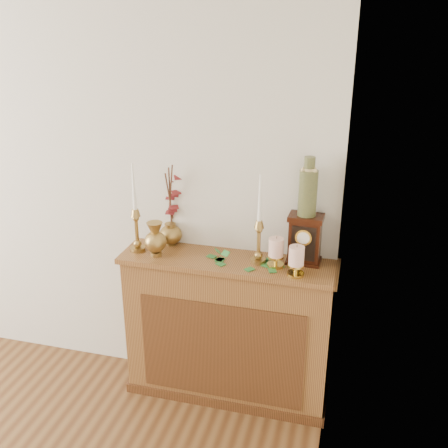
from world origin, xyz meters
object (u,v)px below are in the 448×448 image
(candlestick_center, at_px, (259,235))
(ceramic_vase, at_px, (308,190))
(candlestick_left, at_px, (136,223))
(ginger_jar, at_px, (173,207))
(bud_vase, at_px, (155,239))
(mantel_clock, at_px, (305,240))

(candlestick_center, bearing_deg, ceramic_vase, 15.85)
(candlestick_left, height_order, ginger_jar, candlestick_left)
(ginger_jar, xyz_separation_m, ceramic_vase, (0.79, -0.07, 0.20))
(candlestick_left, xyz_separation_m, ceramic_vase, (0.96, 0.10, 0.25))
(candlestick_left, bearing_deg, candlestick_center, 2.13)
(bud_vase, bearing_deg, ceramic_vase, 9.07)
(candlestick_left, distance_m, mantel_clock, 0.96)
(ceramic_vase, bearing_deg, candlestick_center, -164.15)
(bud_vase, height_order, mantel_clock, mantel_clock)
(bud_vase, bearing_deg, ginger_jar, 79.23)
(ginger_jar, relative_size, mantel_clock, 1.81)
(candlestick_center, distance_m, ceramic_vase, 0.36)
(candlestick_left, relative_size, ceramic_vase, 1.64)
(candlestick_center, bearing_deg, bud_vase, -173.86)
(ceramic_vase, bearing_deg, mantel_clock, -92.18)
(ginger_jar, bearing_deg, mantel_clock, -5.28)
(candlestick_left, xyz_separation_m, ginger_jar, (0.17, 0.17, 0.06))
(candlestick_left, height_order, bud_vase, candlestick_left)
(candlestick_left, relative_size, ginger_jar, 1.04)
(candlestick_center, relative_size, ceramic_vase, 1.59)
(candlestick_left, xyz_separation_m, bud_vase, (0.13, -0.04, -0.07))
(candlestick_left, distance_m, ginger_jar, 0.24)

